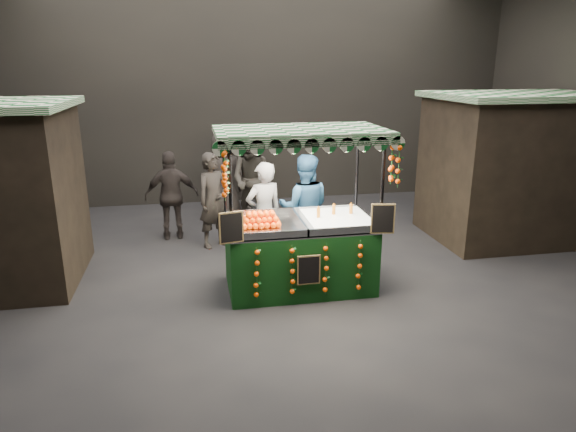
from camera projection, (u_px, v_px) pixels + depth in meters
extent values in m
plane|color=black|center=(290.00, 287.00, 7.31)|extent=(12.00, 12.00, 0.00)
cube|color=black|center=(247.00, 91.00, 11.30)|extent=(12.00, 0.10, 5.00)
cube|color=black|center=(547.00, 228.00, 1.89)|extent=(12.00, 0.10, 5.00)
cube|color=black|center=(513.00, 170.00, 9.16)|extent=(2.80, 2.00, 2.50)
cube|color=#125520|center=(523.00, 96.00, 8.78)|extent=(3.00, 2.20, 0.10)
cube|color=black|center=(299.00, 257.00, 7.19)|extent=(2.01, 1.10, 0.91)
cube|color=#ADB0B4|center=(300.00, 225.00, 7.06)|extent=(2.01, 1.10, 0.04)
cylinder|color=black|center=(232.00, 230.00, 6.34)|extent=(0.05, 0.05, 2.19)
cylinder|color=black|center=(380.00, 221.00, 6.70)|extent=(0.05, 0.05, 2.19)
cylinder|color=black|center=(226.00, 207.00, 7.32)|extent=(0.05, 0.05, 2.19)
cylinder|color=black|center=(356.00, 201.00, 7.68)|extent=(0.05, 0.05, 2.19)
cube|color=#125520|center=(300.00, 131.00, 6.68)|extent=(2.24, 1.32, 0.07)
cube|color=white|center=(338.00, 219.00, 7.14)|extent=(0.90, 0.99, 0.07)
cube|color=black|center=(231.00, 228.00, 6.28)|extent=(0.31, 0.09, 0.40)
cube|color=black|center=(383.00, 219.00, 6.63)|extent=(0.31, 0.09, 0.40)
cube|color=black|center=(309.00, 270.00, 6.63)|extent=(0.31, 0.02, 0.40)
imported|color=slate|center=(264.00, 214.00, 7.92)|extent=(0.70, 0.56, 1.66)
imported|color=#295685|center=(304.00, 208.00, 8.17)|extent=(0.96, 0.81, 1.73)
imported|color=#282421|center=(214.00, 200.00, 8.74)|extent=(0.72, 0.66, 1.65)
imported|color=#2B2723|center=(253.00, 180.00, 9.84)|extent=(1.10, 1.01, 1.83)
imported|color=#2C2624|center=(172.00, 196.00, 9.14)|extent=(0.96, 0.44, 1.61)
imported|color=#2E2925|center=(249.00, 175.00, 11.10)|extent=(1.03, 1.12, 1.51)
imported|color=black|center=(224.00, 177.00, 10.21)|extent=(1.03, 0.87, 1.80)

